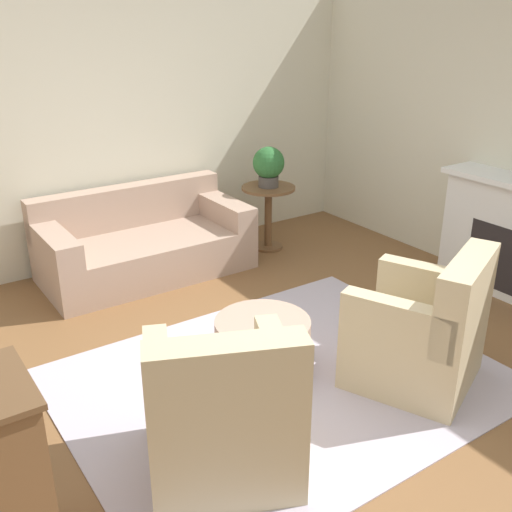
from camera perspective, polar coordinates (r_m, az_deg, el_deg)
The scene contains 9 objects.
ground_plane at distance 4.37m, azimuth 2.49°, elevation -11.87°, with size 16.00×16.00×0.00m, color brown.
wall_back at distance 6.27m, azimuth -13.69°, elevation 12.05°, with size 9.69×0.12×2.80m.
rug at distance 4.37m, azimuth 2.49°, elevation -11.82°, with size 2.98×2.35×0.01m.
couch at distance 6.06m, azimuth -10.64°, elevation 1.09°, with size 2.01×0.98×0.82m.
armchair_left at distance 3.42m, azimuth -3.21°, elevation -15.07°, with size 1.06×1.06×0.99m.
armchair_right at distance 4.33m, azimuth 15.62°, elevation -7.16°, with size 1.06×1.06×0.99m.
ottoman_table at distance 4.39m, azimuth 0.63°, elevation -7.69°, with size 0.70×0.70×0.38m.
side_table at distance 6.52m, azimuth 1.18°, elevation 4.76°, with size 0.58×0.58×0.71m.
potted_plant_on_side_table at distance 6.40m, azimuth 1.21°, elevation 8.66°, with size 0.34×0.34×0.43m.
Camera 1 is at (-2.19, -2.88, 2.46)m, focal length 42.00 mm.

